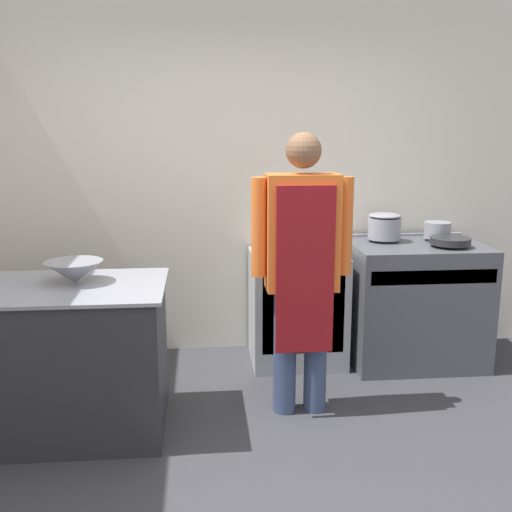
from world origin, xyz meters
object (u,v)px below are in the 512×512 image
Objects in this scene: saute_pan at (450,241)px; person_cook at (302,260)px; stove at (414,303)px; fridge_unit at (297,308)px; mixing_bowl at (74,272)px; stock_pot at (384,226)px; sauce_pot at (437,230)px.

person_cook is at bearing -152.13° from saute_pan.
fridge_unit is (-0.88, 0.08, -0.04)m from stove.
stove is 0.88m from fridge_unit.
saute_pan is at bearing 27.87° from person_cook.
mixing_bowl reaches higher than saute_pan.
fridge_unit is 3.42× the size of stock_pot.
stove is 2.92× the size of mixing_bowl.
sauce_pot reaches higher than saute_pan.
stock_pot is at bearing 180.00° from sauce_pot.
stock_pot is 0.49m from saute_pan.
person_cook is 7.07× the size of stock_pot.
sauce_pot is at bearing 36.43° from person_cook.
stove is at bearing 18.46° from mixing_bowl.
stove is at bearing -147.15° from sauce_pot.
stove is at bearing -5.29° from fridge_unit.
stock_pot is (2.10, 0.90, 0.09)m from mixing_bowl.
sauce_pot is at bearing 19.69° from mixing_bowl.
fridge_unit is at bearing 30.72° from mixing_bowl.
stock_pot is at bearing 48.52° from person_cook.
person_cook reaches higher than sauce_pot.
person_cook is 1.34m from saute_pan.
sauce_pot is at bearing 2.33° from fridge_unit.
person_cook is 6.01× the size of saute_pan.
saute_pan is (0.19, -0.12, 0.50)m from stove.
stock_pot is 1.24× the size of sauce_pot.
sauce_pot is at bearing 90.00° from saute_pan.
mixing_bowl reaches higher than stove.
saute_pan is at bearing -10.78° from fridge_unit.
fridge_unit is at bearing -177.67° from sauce_pot.
sauce_pot reaches higher than mixing_bowl.
sauce_pot is (1.07, 0.04, 0.57)m from fridge_unit.
stove is at bearing -29.85° from stock_pot.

